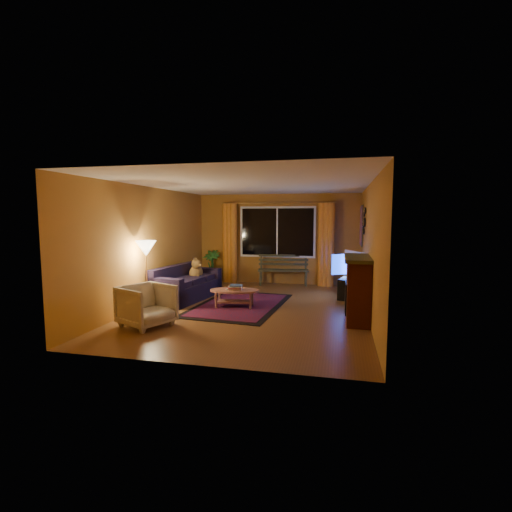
% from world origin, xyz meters
% --- Properties ---
extents(floor, '(4.50, 6.00, 0.02)m').
position_xyz_m(floor, '(0.00, 0.00, -0.01)').
color(floor, brown).
rests_on(floor, ground).
extents(ceiling, '(4.50, 6.00, 0.02)m').
position_xyz_m(ceiling, '(0.00, 0.00, 2.51)').
color(ceiling, white).
rests_on(ceiling, ground).
extents(wall_back, '(4.50, 0.02, 2.50)m').
position_xyz_m(wall_back, '(0.00, 3.01, 1.25)').
color(wall_back, '#B7772C').
rests_on(wall_back, ground).
extents(wall_left, '(0.02, 6.00, 2.50)m').
position_xyz_m(wall_left, '(-2.26, 0.00, 1.25)').
color(wall_left, '#B7772C').
rests_on(wall_left, ground).
extents(wall_right, '(0.02, 6.00, 2.50)m').
position_xyz_m(wall_right, '(2.26, 0.00, 1.25)').
color(wall_right, '#B7772C').
rests_on(wall_right, ground).
extents(window, '(2.00, 0.02, 1.30)m').
position_xyz_m(window, '(0.00, 2.94, 1.45)').
color(window, black).
rests_on(window, wall_back).
extents(curtain_rod, '(3.20, 0.03, 0.03)m').
position_xyz_m(curtain_rod, '(0.00, 2.90, 2.25)').
color(curtain_rod, '#BF8C3F').
rests_on(curtain_rod, wall_back).
extents(curtain_left, '(0.36, 0.36, 2.24)m').
position_xyz_m(curtain_left, '(-1.35, 2.88, 1.12)').
color(curtain_left, orange).
rests_on(curtain_left, ground).
extents(curtain_right, '(0.36, 0.36, 2.24)m').
position_xyz_m(curtain_right, '(1.35, 2.88, 1.12)').
color(curtain_right, orange).
rests_on(curtain_right, ground).
extents(bench, '(1.41, 0.59, 0.41)m').
position_xyz_m(bench, '(0.21, 2.75, 0.21)').
color(bench, '#31321D').
rests_on(bench, ground).
extents(potted_plant, '(0.57, 0.57, 0.92)m').
position_xyz_m(potted_plant, '(-1.87, 2.75, 0.46)').
color(potted_plant, '#235B1E').
rests_on(potted_plant, ground).
extents(sofa, '(1.08, 1.98, 0.76)m').
position_xyz_m(sofa, '(-1.66, 0.53, 0.38)').
color(sofa, black).
rests_on(sofa, ground).
extents(dog, '(0.38, 0.47, 0.45)m').
position_xyz_m(dog, '(-1.61, 0.95, 0.60)').
color(dog, olive).
rests_on(dog, sofa).
extents(armchair, '(0.97, 0.99, 0.79)m').
position_xyz_m(armchair, '(-1.48, -1.60, 0.39)').
color(armchair, beige).
rests_on(armchair, ground).
extents(floor_lamp, '(0.29, 0.29, 1.39)m').
position_xyz_m(floor_lamp, '(-2.00, -0.65, 0.70)').
color(floor_lamp, '#BF8C3F').
rests_on(floor_lamp, ground).
extents(rug, '(1.92, 2.82, 0.02)m').
position_xyz_m(rug, '(-0.33, 0.21, 0.01)').
color(rug, '#620716').
rests_on(rug, ground).
extents(coffee_table, '(1.14, 1.14, 0.37)m').
position_xyz_m(coffee_table, '(-0.39, 0.02, 0.19)').
color(coffee_table, '#AA6858').
rests_on(coffee_table, ground).
extents(tv_console, '(0.65, 1.19, 0.47)m').
position_xyz_m(tv_console, '(2.00, 1.62, 0.24)').
color(tv_console, black).
rests_on(tv_console, ground).
extents(television, '(0.61, 0.97, 0.59)m').
position_xyz_m(television, '(2.00, 1.62, 0.77)').
color(television, black).
rests_on(television, tv_console).
extents(fireplace, '(0.40, 1.20, 1.10)m').
position_xyz_m(fireplace, '(2.05, -0.40, 0.55)').
color(fireplace, maroon).
rests_on(fireplace, ground).
extents(mirror_cluster, '(0.06, 0.60, 0.56)m').
position_xyz_m(mirror_cluster, '(2.21, 1.30, 1.80)').
color(mirror_cluster, black).
rests_on(mirror_cluster, wall_right).
extents(painting, '(0.04, 0.76, 0.96)m').
position_xyz_m(painting, '(2.22, 2.45, 1.65)').
color(painting, '#E85732').
rests_on(painting, wall_right).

